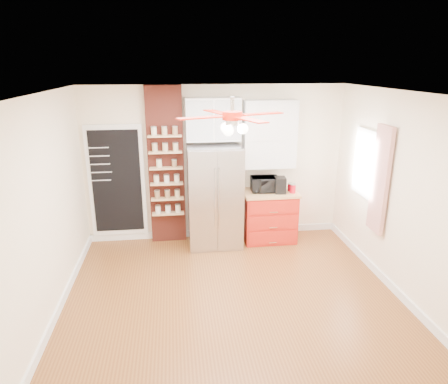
{
  "coord_description": "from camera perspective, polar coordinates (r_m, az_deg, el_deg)",
  "views": [
    {
      "loc": [
        -0.71,
        -4.76,
        3.02
      ],
      "look_at": [
        0.01,
        0.9,
        1.18
      ],
      "focal_mm": 32.0,
      "sensor_mm": 36.0,
      "label": 1
    }
  ],
  "objects": [
    {
      "name": "wall_left",
      "position": [
        5.28,
        -23.85,
        -2.2
      ],
      "size": [
        0.02,
        4.0,
        2.7
      ],
      "primitive_type": "cube",
      "color": "#FFEECD",
      "rests_on": "floor"
    },
    {
      "name": "upper_glass_cabinet",
      "position": [
        6.68,
        -1.58,
        10.36
      ],
      "size": [
        0.9,
        0.35,
        0.7
      ],
      "primitive_type": "cube",
      "color": "white",
      "rests_on": "wall_back"
    },
    {
      "name": "coffee_maker",
      "position": [
        6.91,
        8.02,
        0.99
      ],
      "size": [
        0.19,
        0.24,
        0.28
      ],
      "primitive_type": "cube",
      "rotation": [
        0.0,
        0.0,
        -0.08
      ],
      "color": "black",
      "rests_on": "red_cabinet"
    },
    {
      "name": "pantry_jar_oats",
      "position": [
        6.76,
        -9.25,
        4.07
      ],
      "size": [
        0.1,
        0.1,
        0.13
      ],
      "primitive_type": "cylinder",
      "rotation": [
        0.0,
        0.0,
        0.12
      ],
      "color": "beige",
      "rests_on": "brick_pillar"
    },
    {
      "name": "canister_left",
      "position": [
        6.95,
        9.78,
        0.46
      ],
      "size": [
        0.11,
        0.11,
        0.15
      ],
      "primitive_type": "cylinder",
      "rotation": [
        0.0,
        0.0,
        -0.05
      ],
      "color": "#B20918",
      "rests_on": "red_cabinet"
    },
    {
      "name": "wall_front",
      "position": [
        3.31,
        6.32,
        -12.63
      ],
      "size": [
        4.5,
        0.02,
        2.7
      ],
      "primitive_type": "cube",
      "color": "#FFEECD",
      "rests_on": "floor"
    },
    {
      "name": "canister_right",
      "position": [
        7.06,
        9.51,
        0.66
      ],
      "size": [
        0.11,
        0.11,
        0.13
      ],
      "primitive_type": "cylinder",
      "rotation": [
        0.0,
        0.0,
        -0.09
      ],
      "color": "#B80A19",
      "rests_on": "red_cabinet"
    },
    {
      "name": "ceiling",
      "position": [
        4.83,
        1.23,
        14.04
      ],
      "size": [
        4.5,
        4.5,
        0.0
      ],
      "primitive_type": "plane",
      "color": "white",
      "rests_on": "wall_back"
    },
    {
      "name": "pantry_jar_beans",
      "position": [
        6.73,
        -7.11,
        4.07
      ],
      "size": [
        0.1,
        0.1,
        0.12
      ],
      "primitive_type": "cylinder",
      "rotation": [
        0.0,
        0.0,
        0.13
      ],
      "color": "#826142",
      "rests_on": "brick_pillar"
    },
    {
      "name": "chalkboard",
      "position": [
        7.06,
        -15.07,
        1.45
      ],
      "size": [
        0.95,
        0.05,
        1.95
      ],
      "color": "white",
      "rests_on": "wall_back"
    },
    {
      "name": "toaster_oven",
      "position": [
        6.95,
        5.84,
        1.13
      ],
      "size": [
        0.48,
        0.33,
        0.26
      ],
      "primitive_type": "imported",
      "rotation": [
        0.0,
        0.0,
        -0.02
      ],
      "color": "black",
      "rests_on": "red_cabinet"
    },
    {
      "name": "floor",
      "position": [
        5.68,
        1.04,
        -14.25
      ],
      "size": [
        4.5,
        4.5,
        0.0
      ],
      "primitive_type": "plane",
      "color": "brown",
      "rests_on": "ground"
    },
    {
      "name": "fridge",
      "position": [
        6.77,
        -1.33,
        -0.61
      ],
      "size": [
        0.9,
        0.7,
        1.75
      ],
      "primitive_type": "cube",
      "color": "#AAA9AE",
      "rests_on": "floor"
    },
    {
      "name": "window",
      "position": [
        6.55,
        19.66,
        3.83
      ],
      "size": [
        0.04,
        0.75,
        1.05
      ],
      "primitive_type": "cube",
      "color": "white",
      "rests_on": "wall_right"
    },
    {
      "name": "upper_shelf_unit",
      "position": [
        6.91,
        6.53,
        8.19
      ],
      "size": [
        0.9,
        0.3,
        1.15
      ],
      "primitive_type": "cube",
      "color": "white",
      "rests_on": "wall_back"
    },
    {
      "name": "curtain",
      "position": [
        6.08,
        21.41,
        1.62
      ],
      "size": [
        0.06,
        0.4,
        1.55
      ],
      "primitive_type": "cube",
      "color": "#A92416",
      "rests_on": "wall_right"
    },
    {
      "name": "wall_right",
      "position": [
        5.85,
        23.49,
        -0.26
      ],
      "size": [
        0.02,
        4.0,
        2.7
      ],
      "primitive_type": "cube",
      "color": "#FFEECD",
      "rests_on": "floor"
    },
    {
      "name": "brick_pillar",
      "position": [
        6.89,
        -8.26,
        3.63
      ],
      "size": [
        0.6,
        0.16,
        2.7
      ],
      "primitive_type": "cube",
      "color": "maroon",
      "rests_on": "floor"
    },
    {
      "name": "wall_back",
      "position": [
        7.0,
        -1.27,
        4.05
      ],
      "size": [
        4.5,
        0.02,
        2.7
      ],
      "primitive_type": "cube",
      "color": "#FFEECD",
      "rests_on": "floor"
    },
    {
      "name": "red_cabinet",
      "position": [
        7.12,
        6.45,
        -3.4
      ],
      "size": [
        0.94,
        0.64,
        0.9
      ],
      "color": "red",
      "rests_on": "floor"
    },
    {
      "name": "ceiling_fan",
      "position": [
        4.85,
        1.21,
        10.78
      ],
      "size": [
        1.4,
        1.4,
        0.44
      ],
      "color": "silver",
      "rests_on": "ceiling"
    }
  ]
}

